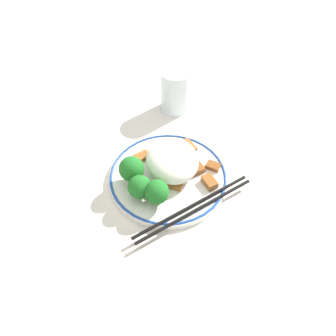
% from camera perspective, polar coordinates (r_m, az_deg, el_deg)
% --- Properties ---
extents(ground_plane, '(3.00, 3.00, 0.00)m').
position_cam_1_polar(ground_plane, '(0.62, 0.00, -2.04)').
color(ground_plane, silver).
extents(plate, '(0.22, 0.22, 0.02)m').
position_cam_1_polar(plate, '(0.61, 0.00, -1.54)').
color(plate, white).
rests_on(plate, ground_plane).
extents(rice_mound, '(0.11, 0.10, 0.05)m').
position_cam_1_polar(rice_mound, '(0.60, 0.76, 1.36)').
color(rice_mound, white).
rests_on(rice_mound, plate).
extents(broccoli_back_left, '(0.05, 0.05, 0.06)m').
position_cam_1_polar(broccoli_back_left, '(0.57, -6.30, -0.55)').
color(broccoli_back_left, '#72AD4C').
rests_on(broccoli_back_left, plate).
extents(broccoli_back_center, '(0.04, 0.04, 0.05)m').
position_cam_1_polar(broccoli_back_center, '(0.56, -4.96, -3.33)').
color(broccoli_back_center, '#72AD4C').
rests_on(broccoli_back_center, plate).
extents(broccoli_back_right, '(0.04, 0.04, 0.05)m').
position_cam_1_polar(broccoli_back_right, '(0.55, -1.98, -4.23)').
color(broccoli_back_right, '#72AD4C').
rests_on(broccoli_back_right, plate).
extents(meat_near_front, '(0.03, 0.04, 0.01)m').
position_cam_1_polar(meat_near_front, '(0.64, -4.62, 1.98)').
color(meat_near_front, '#995B28').
rests_on(meat_near_front, plate).
extents(meat_near_left, '(0.04, 0.04, 0.01)m').
position_cam_1_polar(meat_near_left, '(0.61, 4.37, -0.34)').
color(meat_near_left, brown).
rests_on(meat_near_left, plate).
extents(meat_near_right, '(0.04, 0.04, 0.01)m').
position_cam_1_polar(meat_near_right, '(0.59, 1.15, -2.65)').
color(meat_near_right, '#995B28').
rests_on(meat_near_right, plate).
extents(meat_near_back, '(0.04, 0.04, 0.01)m').
position_cam_1_polar(meat_near_back, '(0.64, 0.77, 2.75)').
color(meat_near_back, brown).
rests_on(meat_near_back, plate).
extents(meat_on_rice_edge, '(0.03, 0.03, 0.01)m').
position_cam_1_polar(meat_on_rice_edge, '(0.62, 7.87, 0.31)').
color(meat_on_rice_edge, brown).
rests_on(meat_on_rice_edge, plate).
extents(meat_mid_left, '(0.03, 0.03, 0.01)m').
position_cam_1_polar(meat_mid_left, '(0.63, -1.64, 1.78)').
color(meat_mid_left, '#9E6633').
rests_on(meat_mid_left, plate).
extents(meat_mid_right, '(0.04, 0.04, 0.01)m').
position_cam_1_polar(meat_mid_right, '(0.65, 3.27, 3.73)').
color(meat_mid_right, '#9E6633').
rests_on(meat_mid_right, plate).
extents(meat_far_scatter, '(0.03, 0.03, 0.01)m').
position_cam_1_polar(meat_far_scatter, '(0.59, 7.23, -2.44)').
color(meat_far_scatter, brown).
rests_on(meat_far_scatter, plate).
extents(chopsticks, '(0.10, 0.23, 0.01)m').
position_cam_1_polar(chopsticks, '(0.56, 4.55, -6.95)').
color(chopsticks, black).
rests_on(chopsticks, plate).
extents(drinking_glass, '(0.07, 0.07, 0.10)m').
position_cam_1_polar(drinking_glass, '(0.74, 1.29, 13.31)').
color(drinking_glass, silver).
rests_on(drinking_glass, ground_plane).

